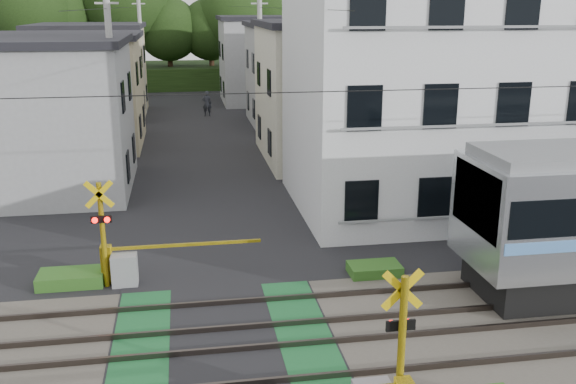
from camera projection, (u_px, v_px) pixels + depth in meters
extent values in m
plane|color=black|center=(224.00, 341.00, 14.94)|extent=(120.00, 120.00, 0.00)
cube|color=#47423A|center=(224.00, 341.00, 14.94)|extent=(120.00, 6.00, 0.00)
cube|color=black|center=(224.00, 341.00, 14.94)|extent=(5.20, 120.00, 0.00)
cube|color=#145126|center=(141.00, 348.00, 14.64)|extent=(1.30, 6.00, 0.00)
cube|color=#145126|center=(304.00, 335.00, 15.23)|extent=(1.30, 6.00, 0.00)
cube|color=#3F3833|center=(225.00, 350.00, 14.45)|extent=(120.00, 0.08, 0.14)
cube|color=#3F3833|center=(222.00, 328.00, 15.39)|extent=(120.00, 0.08, 0.14)
cube|color=#3F3833|center=(219.00, 303.00, 16.72)|extent=(120.00, 0.08, 0.14)
cube|color=black|center=(568.00, 280.00, 17.46)|extent=(2.58, 2.36, 0.64)
cube|color=black|center=(477.00, 199.00, 16.33)|extent=(0.10, 2.58, 1.67)
cylinder|color=yellow|center=(401.00, 353.00, 11.58)|extent=(0.14, 0.14, 3.00)
cube|color=yellow|center=(403.00, 290.00, 11.33)|extent=(0.77, 0.05, 0.77)
cube|color=yellow|center=(403.00, 290.00, 11.33)|extent=(0.77, 0.05, 0.77)
cube|color=black|center=(401.00, 325.00, 11.53)|extent=(0.55, 0.05, 0.20)
sphere|color=#FF0C07|center=(391.00, 325.00, 11.56)|extent=(0.16, 0.16, 0.16)
sphere|color=#FF0C07|center=(408.00, 323.00, 11.61)|extent=(0.16, 0.16, 0.16)
cylinder|color=yellow|center=(103.00, 236.00, 17.46)|extent=(0.14, 0.14, 3.00)
cube|color=yellow|center=(99.00, 194.00, 17.03)|extent=(0.77, 0.05, 0.77)
cube|color=yellow|center=(99.00, 194.00, 17.03)|extent=(0.77, 0.05, 0.77)
cube|color=black|center=(101.00, 219.00, 17.22)|extent=(0.55, 0.05, 0.20)
sphere|color=#FF0C07|center=(95.00, 220.00, 17.14)|extent=(0.16, 0.16, 0.16)
sphere|color=#FF0C07|center=(107.00, 220.00, 17.19)|extent=(0.16, 0.16, 0.16)
cube|color=gray|center=(125.00, 270.00, 17.83)|extent=(0.70, 0.50, 0.90)
cube|color=yellow|center=(107.00, 264.00, 17.96)|extent=(0.30, 0.30, 1.10)
cube|color=yellow|center=(187.00, 245.00, 18.19)|extent=(4.20, 0.08, 0.08)
cube|color=silver|center=(431.00, 89.00, 24.00)|extent=(10.00, 8.00, 9.00)
cube|color=black|center=(361.00, 202.00, 20.45)|extent=(1.10, 0.06, 1.40)
cube|color=black|center=(434.00, 198.00, 20.83)|extent=(1.10, 0.06, 1.40)
cube|color=black|center=(505.00, 195.00, 21.21)|extent=(1.10, 0.06, 1.40)
cube|color=black|center=(573.00, 191.00, 21.59)|extent=(1.10, 0.06, 1.40)
cube|color=gray|center=(472.00, 216.00, 20.98)|extent=(9.00, 0.06, 0.08)
cube|color=black|center=(365.00, 108.00, 19.60)|extent=(1.10, 0.06, 1.40)
cube|color=black|center=(441.00, 106.00, 19.98)|extent=(1.10, 0.06, 1.40)
cube|color=black|center=(514.00, 104.00, 20.37)|extent=(1.10, 0.06, 1.40)
cube|color=gray|center=(480.00, 125.00, 20.14)|extent=(9.00, 0.06, 0.08)
cube|color=black|center=(368.00, 6.00, 18.76)|extent=(1.10, 0.06, 1.40)
cube|color=black|center=(447.00, 6.00, 19.14)|extent=(1.10, 0.06, 1.40)
cube|color=black|center=(523.00, 6.00, 19.52)|extent=(1.10, 0.06, 1.40)
cube|color=gray|center=(488.00, 27.00, 19.30)|extent=(9.00, 0.06, 0.08)
cube|color=#999C9E|center=(40.00, 120.00, 26.34)|extent=(7.00, 7.00, 6.00)
cube|color=black|center=(32.00, 41.00, 25.45)|extent=(7.35, 7.35, 0.30)
cube|color=black|center=(128.00, 167.00, 25.71)|extent=(0.06, 1.00, 1.20)
cube|color=black|center=(134.00, 148.00, 29.02)|extent=(0.06, 1.00, 1.20)
cube|color=black|center=(123.00, 97.00, 24.92)|extent=(0.06, 1.00, 1.20)
cube|color=black|center=(130.00, 86.00, 28.24)|extent=(0.06, 1.00, 1.20)
cube|color=beige|center=(333.00, 94.00, 32.13)|extent=(7.00, 8.00, 6.50)
cube|color=black|center=(335.00, 24.00, 31.17)|extent=(7.35, 8.40, 0.30)
cube|color=black|center=(270.00, 142.00, 30.23)|extent=(0.06, 1.00, 1.20)
cube|color=black|center=(259.00, 127.00, 34.02)|extent=(0.06, 1.00, 1.20)
cube|color=black|center=(269.00, 83.00, 29.45)|extent=(0.06, 1.00, 1.20)
cube|color=black|center=(259.00, 74.00, 33.23)|extent=(0.06, 1.00, 1.20)
cube|color=#C2B389|center=(65.00, 93.00, 34.81)|extent=(8.00, 7.00, 5.80)
cube|color=black|center=(59.00, 36.00, 33.95)|extent=(8.40, 7.35, 0.30)
cube|color=black|center=(141.00, 126.00, 34.23)|extent=(0.06, 1.00, 1.20)
cube|color=black|center=(144.00, 115.00, 37.55)|extent=(0.06, 1.00, 1.20)
cube|color=black|center=(137.00, 73.00, 33.44)|extent=(0.06, 1.00, 1.20)
cube|color=black|center=(141.00, 67.00, 36.76)|extent=(0.06, 1.00, 1.20)
cube|color=#999C9E|center=(304.00, 76.00, 41.70)|extent=(7.00, 7.00, 6.20)
cube|color=black|center=(305.00, 24.00, 40.79)|extent=(7.35, 7.35, 0.30)
cube|color=black|center=(254.00, 109.00, 40.00)|extent=(0.06, 1.00, 1.20)
cube|color=black|center=(248.00, 101.00, 43.32)|extent=(0.06, 1.00, 1.20)
cube|color=black|center=(253.00, 63.00, 39.21)|extent=(0.06, 1.00, 1.20)
cube|color=black|center=(247.00, 58.00, 42.53)|extent=(0.06, 1.00, 1.20)
cube|color=#C2B389|center=(92.00, 73.00, 44.28)|extent=(7.00, 8.00, 6.00)
cube|color=black|center=(88.00, 26.00, 43.40)|extent=(7.35, 8.40, 0.30)
cube|color=black|center=(144.00, 100.00, 43.42)|extent=(0.06, 1.00, 1.20)
cube|color=black|center=(147.00, 93.00, 47.20)|extent=(0.06, 1.00, 1.20)
cube|color=black|center=(141.00, 58.00, 42.63)|extent=(0.06, 1.00, 1.20)
cube|color=black|center=(144.00, 54.00, 46.42)|extent=(0.06, 1.00, 1.20)
cube|color=#999C9E|center=(272.00, 61.00, 51.03)|extent=(8.00, 7.00, 6.40)
cube|color=black|center=(272.00, 18.00, 50.09)|extent=(8.40, 7.35, 0.30)
cube|color=black|center=(224.00, 89.00, 49.28)|extent=(0.06, 1.00, 1.20)
cube|color=black|center=(221.00, 84.00, 52.60)|extent=(0.06, 1.00, 1.20)
cube|color=black|center=(223.00, 52.00, 48.50)|extent=(0.06, 1.00, 1.20)
cube|color=black|center=(220.00, 49.00, 51.81)|extent=(0.06, 1.00, 1.20)
cube|color=#1B3110|center=(189.00, 75.00, 62.00)|extent=(40.00, 10.00, 2.00)
cylinder|color=#332114|center=(35.00, 63.00, 55.82)|extent=(0.50, 0.50, 5.33)
sphere|color=#1B3110|center=(30.00, 12.00, 54.62)|extent=(7.46, 7.46, 7.46)
cylinder|color=#332114|center=(57.00, 62.00, 57.56)|extent=(0.50, 0.50, 5.10)
sphere|color=#1B3110|center=(53.00, 15.00, 56.41)|extent=(7.15, 7.15, 7.15)
cylinder|color=#332114|center=(97.00, 65.00, 61.22)|extent=(0.50, 0.50, 4.05)
sphere|color=#1B3110|center=(95.00, 30.00, 60.31)|extent=(5.67, 5.67, 5.67)
cylinder|color=#332114|center=(129.00, 56.00, 59.21)|extent=(0.50, 0.50, 5.94)
sphere|color=#1B3110|center=(126.00, 2.00, 57.87)|extent=(8.31, 8.31, 8.31)
cylinder|color=#332114|center=(170.00, 66.00, 59.77)|extent=(0.50, 0.50, 4.12)
sphere|color=#1B3110|center=(169.00, 29.00, 58.84)|extent=(5.77, 5.77, 5.77)
cylinder|color=#332114|center=(212.00, 65.00, 60.62)|extent=(0.50, 0.50, 4.08)
sphere|color=#1B3110|center=(211.00, 30.00, 59.70)|extent=(5.71, 5.71, 5.71)
cylinder|color=#332114|center=(235.00, 60.00, 60.37)|extent=(0.50, 0.50, 4.95)
sphere|color=#1B3110|center=(234.00, 17.00, 59.26)|extent=(6.93, 6.93, 6.93)
cylinder|color=#332114|center=(268.00, 60.00, 61.36)|extent=(0.50, 0.50, 4.82)
sphere|color=#1B3110|center=(268.00, 19.00, 60.27)|extent=(6.75, 6.75, 6.75)
cylinder|color=#332114|center=(293.00, 55.00, 63.55)|extent=(0.50, 0.50, 5.51)
sphere|color=#1B3110|center=(293.00, 9.00, 62.31)|extent=(7.71, 7.71, 7.71)
cylinder|color=#332114|center=(335.00, 60.00, 62.25)|extent=(0.50, 0.50, 4.69)
sphere|color=#1B3110|center=(336.00, 20.00, 61.20)|extent=(6.56, 6.56, 6.56)
cube|color=black|center=(463.00, 89.00, 15.44)|extent=(60.00, 0.02, 0.02)
cylinder|color=#A5A5A0|center=(114.00, 97.00, 25.59)|extent=(0.26, 0.26, 8.00)
cube|color=#A5A5A0|center=(107.00, 3.00, 24.58)|extent=(0.90, 0.08, 0.08)
cylinder|color=#A5A5A0|center=(260.00, 72.00, 35.21)|extent=(0.26, 0.26, 8.00)
cube|color=#A5A5A0|center=(259.00, 3.00, 34.19)|extent=(0.90, 0.08, 0.08)
cylinder|color=#A5A5A0|center=(142.00, 56.00, 45.48)|extent=(0.26, 0.26, 8.00)
cube|color=#A5A5A0|center=(139.00, 4.00, 44.46)|extent=(0.90, 0.08, 0.08)
cube|color=black|center=(127.00, 7.00, 34.58)|extent=(0.02, 42.00, 0.02)
cube|color=black|center=(256.00, 7.00, 35.67)|extent=(0.02, 42.00, 0.02)
imported|color=#2E3039|center=(207.00, 103.00, 44.90)|extent=(0.67, 0.47, 1.76)
cube|color=#2D5E1E|center=(71.00, 278.00, 17.96)|extent=(1.80, 1.00, 0.36)
cube|color=#2D5E1E|center=(374.00, 269.00, 18.65)|extent=(1.50, 0.90, 0.30)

